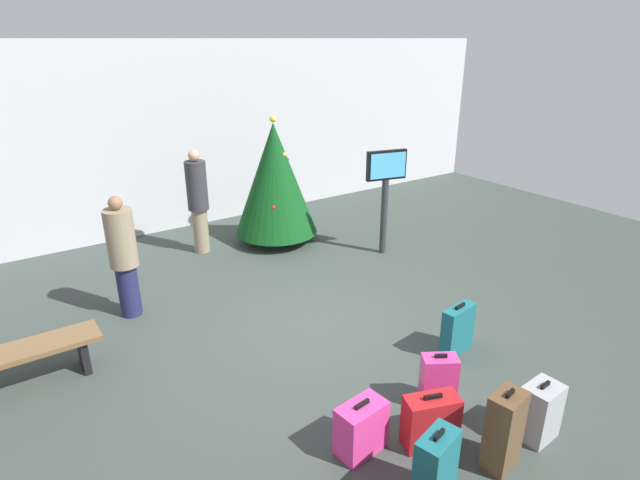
% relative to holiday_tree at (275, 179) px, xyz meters
% --- Properties ---
extents(ground_plane, '(16.00, 16.00, 0.00)m').
position_rel_holiday_tree_xyz_m(ground_plane, '(-1.12, -3.09, -1.21)').
color(ground_plane, '#38423D').
extents(back_wall, '(16.00, 0.20, 3.59)m').
position_rel_holiday_tree_xyz_m(back_wall, '(-1.12, 1.85, 0.59)').
color(back_wall, silver).
rests_on(back_wall, ground_plane).
extents(holiday_tree, '(1.52, 1.52, 2.35)m').
position_rel_holiday_tree_xyz_m(holiday_tree, '(0.00, 0.00, 0.00)').
color(holiday_tree, '#4C3319').
rests_on(holiday_tree, ground_plane).
extents(flight_info_kiosk, '(0.72, 0.25, 1.85)m').
position_rel_holiday_tree_xyz_m(flight_info_kiosk, '(1.29, -1.56, 0.04)').
color(flight_info_kiosk, '#333338').
rests_on(flight_info_kiosk, ground_plane).
extents(waiting_bench, '(1.66, 0.44, 0.48)m').
position_rel_holiday_tree_xyz_m(waiting_bench, '(-4.48, -2.22, -0.84)').
color(waiting_bench, brown).
rests_on(waiting_bench, ground_plane).
extents(traveller_0, '(0.42, 0.42, 1.72)m').
position_rel_holiday_tree_xyz_m(traveller_0, '(-3.06, -1.26, -0.31)').
color(traveller_0, '#1E234C').
rests_on(traveller_0, ground_plane).
extents(traveller_1, '(0.47, 0.47, 1.85)m').
position_rel_holiday_tree_xyz_m(traveller_1, '(-1.37, 0.32, -0.24)').
color(traveller_1, gray).
rests_on(traveller_1, ground_plane).
extents(suitcase_0, '(0.50, 0.32, 0.55)m').
position_rel_holiday_tree_xyz_m(suitcase_0, '(-2.00, -5.04, -0.96)').
color(suitcase_0, '#E5388C').
rests_on(suitcase_0, ground_plane).
extents(suitcase_2, '(0.38, 0.30, 0.62)m').
position_rel_holiday_tree_xyz_m(suitcase_2, '(-0.49, -5.87, -0.92)').
color(suitcase_2, '#9EA0A5').
rests_on(suitcase_2, ground_plane).
extents(suitcase_3, '(0.44, 0.31, 0.70)m').
position_rel_holiday_tree_xyz_m(suitcase_3, '(-1.85, -5.82, -0.88)').
color(suitcase_3, '#19606B').
rests_on(suitcase_3, ground_plane).
extents(suitcase_4, '(0.42, 0.37, 0.62)m').
position_rel_holiday_tree_xyz_m(suitcase_4, '(-0.94, -4.99, -0.92)').
color(suitcase_4, '#E5388C').
rests_on(suitcase_4, ground_plane).
extents(suitcase_5, '(0.38, 0.29, 0.81)m').
position_rel_holiday_tree_xyz_m(suitcase_5, '(-1.08, -5.89, -0.82)').
color(suitcase_5, brown).
rests_on(suitcase_5, ground_plane).
extents(suitcase_6, '(0.50, 0.23, 0.66)m').
position_rel_holiday_tree_xyz_m(suitcase_6, '(-0.04, -4.45, -0.90)').
color(suitcase_6, '#19606B').
rests_on(suitcase_6, ground_plane).
extents(suitcase_7, '(0.56, 0.40, 0.56)m').
position_rel_holiday_tree_xyz_m(suitcase_7, '(-1.41, -5.35, -0.95)').
color(suitcase_7, '#B2191E').
rests_on(suitcase_7, ground_plane).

